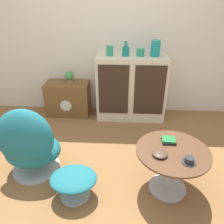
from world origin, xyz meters
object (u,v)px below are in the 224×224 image
object	(u,v)px
egg_chair	(29,145)
vase_inner_right	(140,52)
vase_inner_left	(126,51)
book_stack	(169,140)
sideboard	(131,88)
teacup	(189,160)
bowl	(160,154)
vase_leftmost	(110,51)
ottoman	(74,180)
vase_rightmost	(155,48)
tv_console	(68,98)
coffee_table	(171,162)
potted_plant	(69,76)

from	to	relation	value
egg_chair	vase_inner_right	xyz separation A→B (m)	(1.17, 1.34, 0.65)
vase_inner_left	book_stack	size ratio (longest dim) A/B	1.49
sideboard	teacup	distance (m)	1.71
sideboard	bowl	xyz separation A→B (m)	(0.22, -1.57, 0.01)
vase_leftmost	teacup	distance (m)	1.90
ottoman	teacup	distance (m)	1.05
vase_inner_right	vase_rightmost	size ratio (longest dim) A/B	0.51
book_stack	ottoman	bearing A→B (deg)	-163.46
tv_console	vase_rightmost	distance (m)	1.53
sideboard	coffee_table	world-z (taller)	sideboard
coffee_table	vase_rightmost	distance (m)	1.66
egg_chair	bowl	distance (m)	1.31
vase_leftmost	sideboard	bearing A→B (deg)	-0.70
egg_chair	potted_plant	distance (m)	1.41
coffee_table	teacup	bearing A→B (deg)	-57.50
sideboard	vase_leftmost	xyz separation A→B (m)	(-0.32, 0.00, 0.55)
vase_leftmost	bowl	xyz separation A→B (m)	(0.54, -1.57, -0.54)
bowl	book_stack	bearing A→B (deg)	62.01
potted_plant	teacup	bearing A→B (deg)	-50.62
vase_rightmost	bowl	distance (m)	1.68
ottoman	vase_rightmost	bearing A→B (deg)	61.81
vase_rightmost	bowl	bearing A→B (deg)	-93.55
vase_inner_left	vase_inner_right	distance (m)	0.21
vase_inner_right	vase_rightmost	bearing A→B (deg)	0.00
egg_chair	vase_leftmost	bearing A→B (deg)	61.01
ottoman	bowl	world-z (taller)	bowl
egg_chair	book_stack	size ratio (longest dim) A/B	5.95
vase_rightmost	potted_plant	world-z (taller)	vase_rightmost
sideboard	bowl	world-z (taller)	sideboard
tv_console	vase_inner_right	distance (m)	1.33
tv_console	egg_chair	xyz separation A→B (m)	(-0.07, -1.38, 0.10)
vase_inner_right	book_stack	size ratio (longest dim) A/B	0.83
ottoman	vase_leftmost	xyz separation A→B (m)	(0.24, 1.63, 0.84)
vase_inner_left	vase_rightmost	world-z (taller)	vase_rightmost
ottoman	vase_leftmost	size ratio (longest dim) A/B	3.16
ottoman	teacup	bearing A→B (deg)	-1.35
sideboard	ottoman	distance (m)	1.74
coffee_table	vase_leftmost	size ratio (longest dim) A/B	4.83
book_stack	potted_plant	bearing A→B (deg)	132.10
egg_chair	teacup	bearing A→B (deg)	-11.55
vase_rightmost	vase_inner_left	bearing A→B (deg)	180.00
vase_inner_right	bowl	bearing A→B (deg)	-86.15
vase_inner_right	bowl	distance (m)	1.66
tv_console	vase_rightmost	bearing A→B (deg)	-1.64
potted_plant	vase_inner_right	bearing A→B (deg)	-2.05
ottoman	vase_leftmost	distance (m)	1.85
coffee_table	vase_rightmost	world-z (taller)	vase_rightmost
ottoman	book_stack	xyz separation A→B (m)	(0.89, 0.26, 0.30)
vase_leftmost	bowl	bearing A→B (deg)	-71.19
egg_chair	vase_rightmost	bearing A→B (deg)	44.28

